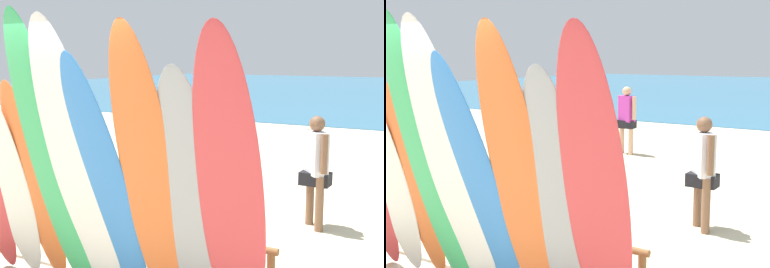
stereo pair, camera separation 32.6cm
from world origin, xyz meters
The scene contains 11 objects.
surfboard_rack centered at (0.00, 0.00, 0.56)m, with size 3.84×0.07×0.68m.
surfboard_white_3 centered at (-0.67, -0.50, 1.05)m, with size 0.48×0.06×2.17m, color white.
surfboard_orange_4 centered at (-0.37, -0.44, 1.03)m, with size 0.49×0.08×2.11m, color orange.
surfboard_green_5 centered at (0.03, -0.61, 1.32)m, with size 0.51×0.08×2.74m, color #38B266.
surfboard_white_6 centered at (0.34, -0.62, 1.29)m, with size 0.57×0.07×2.70m, color white.
surfboard_blue_7 centered at (0.63, -0.58, 1.15)m, with size 0.49×0.08×2.42m, color #337AD1.
surfboard_orange_8 centered at (1.08, -0.62, 1.26)m, with size 0.49×0.07×2.62m, color orange.
surfboard_grey_9 centered at (1.41, -0.54, 1.10)m, with size 0.51×0.07×2.28m, color #999EA3.
surfboard_red_10 centered at (1.75, -0.58, 1.25)m, with size 0.52×0.08×2.57m, color #D13D42.
beachgoer_near_rack centered at (-1.88, 6.91, 0.89)m, with size 0.55×0.33×1.55m.
beachgoer_photographing centered at (1.42, 2.68, 0.86)m, with size 0.40×0.45×1.49m.
Camera 2 is at (3.63, -3.75, 2.25)m, focal length 49.23 mm.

